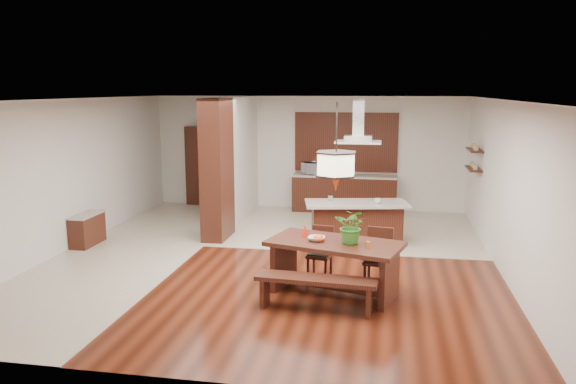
% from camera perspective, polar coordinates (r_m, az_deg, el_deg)
% --- Properties ---
extents(room_shell, '(9.00, 9.04, 2.92)m').
position_cam_1_polar(room_shell, '(10.06, -1.69, 4.61)').
color(room_shell, '#3B150A').
rests_on(room_shell, ground).
extents(tile_hallway, '(2.50, 9.00, 0.01)m').
position_cam_1_polar(tile_hallway, '(11.33, -15.44, -5.71)').
color(tile_hallway, beige).
rests_on(tile_hallway, ground).
extents(tile_kitchen, '(5.50, 4.00, 0.01)m').
position_cam_1_polar(tile_kitchen, '(12.70, 6.23, -3.64)').
color(tile_kitchen, beige).
rests_on(tile_kitchen, ground).
extents(soffit_band, '(8.00, 9.00, 0.02)m').
position_cam_1_polar(soffit_band, '(10.01, -1.71, 9.30)').
color(soffit_band, '#37200D').
rests_on(soffit_band, room_shell).
extents(partition_pier, '(0.45, 1.00, 2.90)m').
position_cam_1_polar(partition_pier, '(11.64, -7.23, 2.29)').
color(partition_pier, black).
rests_on(partition_pier, ground).
extents(partition_stub, '(0.18, 2.40, 2.90)m').
position_cam_1_polar(partition_stub, '(13.64, -4.61, 3.54)').
color(partition_stub, silver).
rests_on(partition_stub, ground).
extents(hallway_console, '(0.37, 0.88, 0.63)m').
position_cam_1_polar(hallway_console, '(11.91, -19.72, -3.62)').
color(hallway_console, black).
rests_on(hallway_console, ground).
extents(hallway_doorway, '(1.10, 0.20, 2.10)m').
position_cam_1_polar(hallway_doorway, '(15.10, -8.31, 2.61)').
color(hallway_doorway, black).
rests_on(hallway_doorway, ground).
extents(rear_counter, '(2.60, 0.62, 0.95)m').
position_cam_1_polar(rear_counter, '(14.27, 5.74, -0.13)').
color(rear_counter, black).
rests_on(rear_counter, ground).
extents(kitchen_window, '(2.60, 0.08, 1.50)m').
position_cam_1_polar(kitchen_window, '(14.35, 5.91, 5.07)').
color(kitchen_window, '#9B582E').
rests_on(kitchen_window, room_shell).
extents(shelf_lower, '(0.26, 0.90, 0.04)m').
position_cam_1_polar(shelf_lower, '(12.64, 18.33, 2.26)').
color(shelf_lower, black).
rests_on(shelf_lower, room_shell).
extents(shelf_upper, '(0.26, 0.90, 0.04)m').
position_cam_1_polar(shelf_upper, '(12.59, 18.43, 4.06)').
color(shelf_upper, black).
rests_on(shelf_upper, room_shell).
extents(dining_table, '(2.17, 1.49, 0.82)m').
position_cam_1_polar(dining_table, '(8.55, 4.76, -6.45)').
color(dining_table, black).
rests_on(dining_table, ground).
extents(dining_bench, '(1.74, 0.49, 0.48)m').
position_cam_1_polar(dining_bench, '(8.05, 2.85, -10.27)').
color(dining_bench, black).
rests_on(dining_bench, ground).
extents(dining_chair_left, '(0.44, 0.44, 0.85)m').
position_cam_1_polar(dining_chair_left, '(9.32, 3.25, -6.17)').
color(dining_chair_left, black).
rests_on(dining_chair_left, ground).
extents(dining_chair_right, '(0.47, 0.47, 0.92)m').
position_cam_1_polar(dining_chair_right, '(8.99, 9.10, -6.66)').
color(dining_chair_right, black).
rests_on(dining_chair_right, ground).
extents(pendant_lantern, '(0.64, 0.64, 1.31)m').
position_cam_1_polar(pendant_lantern, '(8.23, 4.93, 4.55)').
color(pendant_lantern, '#FFF4C3').
rests_on(pendant_lantern, room_shell).
extents(foliage_plant, '(0.57, 0.53, 0.53)m').
position_cam_1_polar(foliage_plant, '(8.35, 6.52, -3.46)').
color(foliage_plant, '#357D29').
rests_on(foliage_plant, dining_table).
extents(fruit_bowl, '(0.26, 0.26, 0.06)m').
position_cam_1_polar(fruit_bowl, '(8.52, 2.91, -4.76)').
color(fruit_bowl, beige).
rests_on(fruit_bowl, dining_table).
extents(napkin_cone, '(0.14, 0.14, 0.20)m').
position_cam_1_polar(napkin_cone, '(8.74, 1.74, -3.89)').
color(napkin_cone, red).
rests_on(napkin_cone, dining_table).
extents(gold_ornament, '(0.08, 0.08, 0.09)m').
position_cam_1_polar(gold_ornament, '(8.21, 8.14, -5.32)').
color(gold_ornament, gold).
rests_on(gold_ornament, dining_table).
extents(kitchen_island, '(2.17, 1.27, 0.84)m').
position_cam_1_polar(kitchen_island, '(11.44, 6.95, -3.03)').
color(kitchen_island, black).
rests_on(kitchen_island, ground).
extents(range_hood, '(0.90, 0.55, 0.87)m').
position_cam_1_polar(range_hood, '(11.15, 7.19, 7.19)').
color(range_hood, silver).
rests_on(range_hood, room_shell).
extents(island_cup, '(0.16, 0.16, 0.10)m').
position_cam_1_polar(island_cup, '(11.25, 9.12, -0.91)').
color(island_cup, silver).
rests_on(island_cup, kitchen_island).
extents(microwave, '(0.63, 0.54, 0.30)m').
position_cam_1_polar(microwave, '(14.22, 2.60, 2.42)').
color(microwave, silver).
rests_on(microwave, rear_counter).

